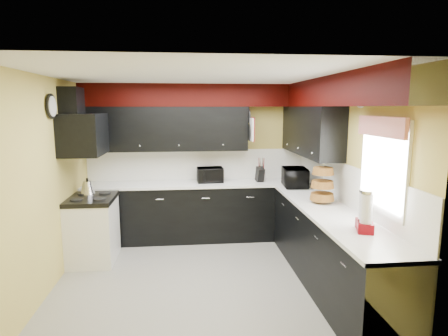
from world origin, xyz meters
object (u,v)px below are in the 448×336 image
object	(u,v)px
toaster_oven	(210,175)
utensil_crock	(261,177)
knife_block	(260,175)
microwave	(295,177)
kettle	(88,187)

from	to	relation	value
toaster_oven	utensil_crock	size ratio (longest dim) A/B	2.66
utensil_crock	knife_block	bearing A→B (deg)	-123.06
toaster_oven	knife_block	bearing A→B (deg)	-8.17
microwave	toaster_oven	bearing A→B (deg)	74.91
toaster_oven	utensil_crock	world-z (taller)	toaster_oven
utensil_crock	kettle	world-z (taller)	kettle
microwave	utensil_crock	bearing A→B (deg)	48.28
knife_block	kettle	distance (m)	2.64
toaster_oven	microwave	size ratio (longest dim) A/B	0.80
knife_block	kettle	xyz separation A→B (m)	(-2.59, -0.51, -0.05)
utensil_crock	kettle	xyz separation A→B (m)	(-2.62, -0.56, -0.01)
utensil_crock	knife_block	world-z (taller)	knife_block
utensil_crock	toaster_oven	bearing A→B (deg)	179.28
toaster_oven	utensil_crock	distance (m)	0.84
kettle	microwave	bearing A→B (deg)	1.71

